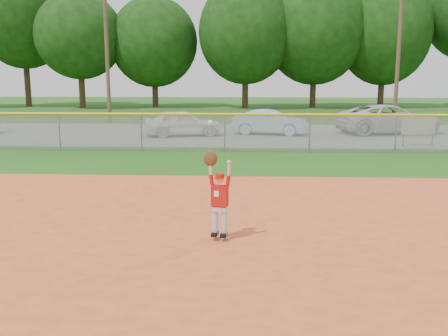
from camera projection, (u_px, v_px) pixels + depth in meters
The scene contains 11 objects.
ground at pixel (200, 227), 10.04m from camera, with size 120.00×120.00×0.00m, color #1E4F12.
clay_infield at pixel (179, 289), 7.09m from camera, with size 24.00×16.00×0.04m, color #C94D24.
parking_strip at pixel (231, 134), 25.74m from camera, with size 44.00×10.00×0.03m, color slate.
car_white_a at pixel (183, 123), 24.77m from camera, with size 1.54×3.82×1.30m, color white.
car_blue at pixel (270, 122), 25.41m from camera, with size 1.32×3.80×1.25m, color #92C0DA.
car_white_b at pixel (389, 119), 25.84m from camera, with size 2.47×5.36×1.49m, color silver.
sponsor_sign at pixel (419, 125), 21.23m from camera, with size 1.51×0.41×1.38m.
outfield_fence at pixel (225, 130), 19.69m from camera, with size 40.06×0.10×1.55m.
power_lines at pixel (251, 48), 30.73m from camera, with size 19.40×0.24×9.00m.
tree_line at pixel (250, 25), 45.82m from camera, with size 62.37×13.00×14.43m.
ballplayer at pixel (218, 194), 9.02m from camera, with size 0.52×0.28×2.12m.
Camera 1 is at (0.98, -9.61, 3.02)m, focal length 40.00 mm.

